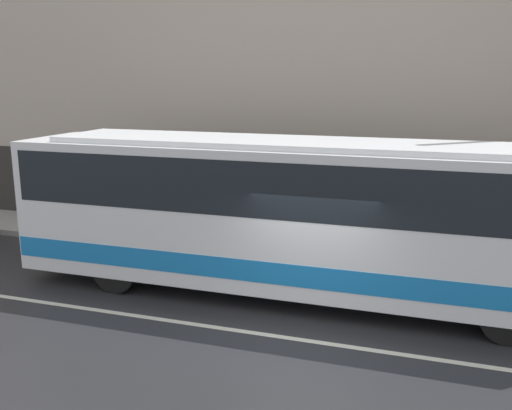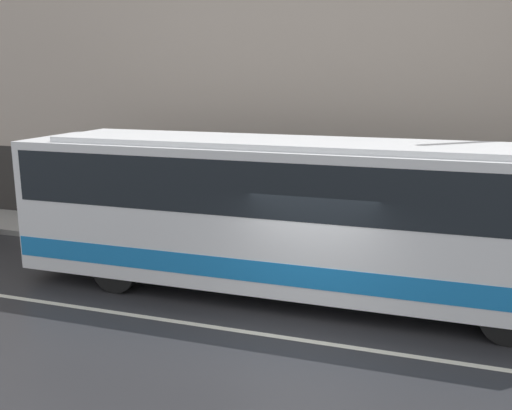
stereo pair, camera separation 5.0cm
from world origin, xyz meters
name	(u,v)px [view 2 (the right image)]	position (x,y,z in m)	size (l,w,h in m)	color
ground_plane	(299,340)	(0.00, 0.00, 0.00)	(60.00, 60.00, 0.00)	#262628
sidewalk	(347,255)	(0.00, 5.11, 0.09)	(60.00, 2.21, 0.17)	gray
building_facade	(360,79)	(0.00, 6.35, 4.64)	(60.00, 0.35, 9.61)	#B7A899
lane_stripe	(299,340)	(0.00, 0.00, 0.00)	(54.00, 0.14, 0.01)	beige
transit_bus	(287,209)	(-0.84, 2.11, 1.93)	(12.10, 2.49, 3.42)	white
pedestrian_waiting	(181,214)	(-4.57, 4.58, 0.96)	(0.36, 0.36, 1.69)	maroon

